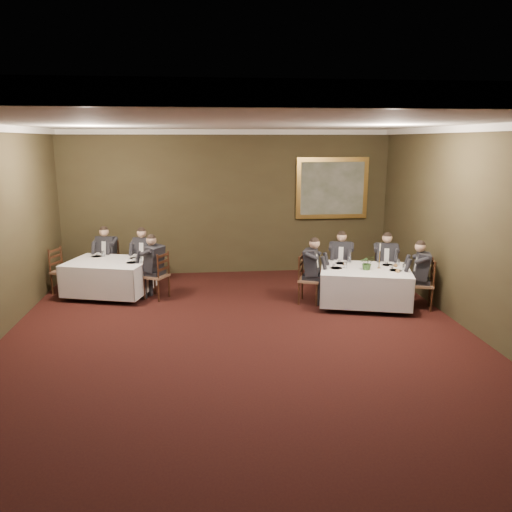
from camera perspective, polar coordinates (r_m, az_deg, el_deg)
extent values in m
plane|color=black|center=(7.92, -1.44, -11.11)|extent=(10.00, 10.00, 0.00)
cube|color=silver|center=(7.23, -1.60, 15.10)|extent=(8.00, 10.00, 0.10)
cube|color=#382F1C|center=(12.31, -3.32, 6.08)|extent=(8.00, 0.10, 3.50)
cube|color=#382F1C|center=(2.72, 7.17, -20.35)|extent=(8.00, 0.10, 3.50)
cube|color=#382F1C|center=(8.65, 25.95, 1.80)|extent=(0.10, 10.00, 3.50)
cube|color=white|center=(12.17, -3.42, 13.97)|extent=(8.00, 0.10, 0.12)
cube|color=white|center=(2.33, 8.11, 17.80)|extent=(8.00, 0.10, 0.12)
cube|color=white|center=(8.50, 26.81, 13.04)|extent=(0.10, 10.00, 0.12)
cube|color=black|center=(10.14, 12.39, -1.59)|extent=(1.94, 1.64, 0.04)
cube|color=white|center=(10.13, 12.40, -1.46)|extent=(2.01, 1.72, 0.02)
cube|color=white|center=(10.22, 12.31, -3.25)|extent=(2.04, 1.74, 0.65)
cube|color=black|center=(10.98, -16.51, -0.72)|extent=(1.86, 1.59, 0.04)
cube|color=white|center=(10.97, -16.52, -0.59)|extent=(1.94, 1.66, 0.02)
cube|color=white|center=(11.05, -16.41, -2.25)|extent=(1.96, 1.69, 0.65)
cube|color=brown|center=(11.04, 9.64, -1.58)|extent=(0.55, 0.53, 0.05)
cube|color=black|center=(11.17, 9.73, -0.13)|extent=(0.37, 0.14, 0.54)
cube|color=black|center=(10.95, 9.71, 0.31)|extent=(0.49, 0.42, 0.55)
sphere|color=tan|center=(10.88, 9.79, 2.27)|extent=(0.26, 0.26, 0.21)
cube|color=brown|center=(11.10, 14.51, -1.75)|extent=(0.53, 0.52, 0.05)
cube|color=black|center=(11.22, 14.48, -0.29)|extent=(0.38, 0.12, 0.54)
cube|color=black|center=(11.01, 14.62, 0.14)|extent=(0.48, 0.41, 0.55)
sphere|color=tan|center=(10.94, 14.73, 2.08)|extent=(0.26, 0.26, 0.21)
cube|color=brown|center=(10.19, 6.14, -2.71)|extent=(0.55, 0.56, 0.05)
cube|color=black|center=(10.16, 5.12, -1.31)|extent=(0.17, 0.36, 0.54)
cube|color=black|center=(10.10, 6.20, -0.66)|extent=(0.44, 0.50, 0.55)
sphere|color=tan|center=(10.01, 6.25, 1.45)|extent=(0.27, 0.27, 0.21)
cube|color=brown|center=(10.33, 18.42, -3.10)|extent=(0.54, 0.55, 0.05)
cube|color=black|center=(10.29, 19.57, -1.83)|extent=(0.15, 0.37, 0.54)
cube|color=black|center=(10.24, 18.57, -1.08)|extent=(0.43, 0.50, 0.55)
sphere|color=tan|center=(10.16, 18.73, 0.99)|extent=(0.26, 0.26, 0.21)
cube|color=brown|center=(11.97, -16.58, -0.81)|extent=(0.54, 0.52, 0.05)
cube|color=black|center=(12.08, -16.26, 0.53)|extent=(0.37, 0.13, 0.54)
cube|color=black|center=(11.89, -16.70, 0.95)|extent=(0.49, 0.41, 0.55)
sphere|color=tan|center=(11.82, -16.82, 2.75)|extent=(0.26, 0.26, 0.21)
cube|color=brown|center=(11.60, -12.60, -1.01)|extent=(0.54, 0.53, 0.05)
cube|color=black|center=(11.71, -12.30, 0.37)|extent=(0.37, 0.14, 0.54)
cube|color=black|center=(11.51, -12.69, 0.80)|extent=(0.49, 0.42, 0.55)
sphere|color=tan|center=(11.44, -12.79, 2.66)|extent=(0.26, 0.26, 0.21)
cube|color=brown|center=(10.62, -11.34, -2.25)|extent=(0.58, 0.59, 0.05)
cube|color=black|center=(10.45, -10.55, -1.07)|extent=(0.22, 0.34, 0.54)
cube|color=black|center=(10.53, -11.43, -0.28)|extent=(0.48, 0.52, 0.55)
sphere|color=tan|center=(10.45, -11.53, 1.75)|extent=(0.29, 0.29, 0.21)
cube|color=brown|center=(11.53, -21.10, -1.66)|extent=(0.56, 0.57, 0.05)
cube|color=black|center=(11.60, -21.94, -0.41)|extent=(0.18, 0.36, 0.54)
imported|color=#2D5926|center=(10.01, 12.60, -0.68)|extent=(0.30, 0.27, 0.30)
cylinder|color=#A67932|center=(10.22, 13.88, -1.29)|extent=(0.08, 0.08, 0.02)
cylinder|color=#A67932|center=(10.18, 13.93, -0.29)|extent=(0.02, 0.02, 0.34)
cylinder|color=white|center=(10.13, 14.01, 1.08)|extent=(0.02, 0.02, 0.15)
cylinder|color=white|center=(10.46, 9.72, -0.78)|extent=(0.25, 0.25, 0.01)
cylinder|color=white|center=(10.60, 9.51, -0.47)|extent=(0.08, 0.08, 0.05)
cylinder|color=white|center=(10.50, 10.63, -0.42)|extent=(0.06, 0.06, 0.14)
cylinder|color=white|center=(11.47, -17.77, 0.00)|extent=(0.25, 0.25, 0.01)
cylinder|color=white|center=(11.61, -17.63, 0.27)|extent=(0.08, 0.08, 0.05)
cylinder|color=white|center=(11.42, -16.96, 0.32)|extent=(0.06, 0.06, 0.14)
cube|color=#E6B754|center=(12.60, 8.68, 7.67)|extent=(1.80, 0.08, 1.51)
cube|color=#4B5438|center=(12.56, 8.73, 7.65)|extent=(1.58, 0.01, 1.29)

